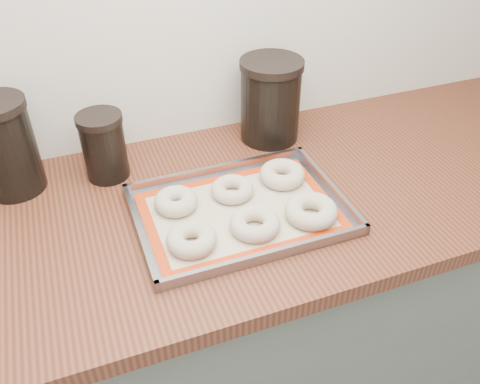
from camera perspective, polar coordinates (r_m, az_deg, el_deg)
name	(u,v)px	position (r m, az deg, el deg)	size (l,w,h in m)	color
cabinet	(205,335)	(1.50, -3.90, -15.77)	(3.00, 0.65, 0.86)	#586256
countertop	(197,213)	(1.17, -4.81, -2.39)	(3.06, 0.68, 0.04)	brown
baking_tray	(240,211)	(1.13, 0.00, -2.14)	(0.46, 0.33, 0.03)	gray
baking_mat	(240,212)	(1.13, 0.00, -2.22)	(0.42, 0.29, 0.00)	#C6B793
bagel_front_left	(192,239)	(1.04, -5.45, -5.31)	(0.10, 0.10, 0.04)	#BEAE93
bagel_front_mid	(255,224)	(1.07, 1.69, -3.57)	(0.11, 0.11, 0.04)	#BEAE93
bagel_front_right	(311,211)	(1.11, 8.00, -2.12)	(0.12, 0.12, 0.04)	#BEAE93
bagel_back_left	(176,201)	(1.14, -7.21, -1.04)	(0.10, 0.10, 0.04)	#BEAE93
bagel_back_mid	(232,189)	(1.17, -0.88, 0.30)	(0.10, 0.10, 0.03)	#BEAE93
bagel_back_right	(282,174)	(1.22, 4.77, 2.00)	(0.11, 0.11, 0.04)	#BEAE93
canister_left	(5,147)	(1.26, -24.91, 4.65)	(0.14, 0.14, 0.23)	black
canister_mid	(104,146)	(1.25, -15.04, 5.00)	(0.11, 0.11, 0.17)	black
canister_right	(270,100)	(1.35, 3.44, 10.26)	(0.16, 0.16, 0.22)	black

